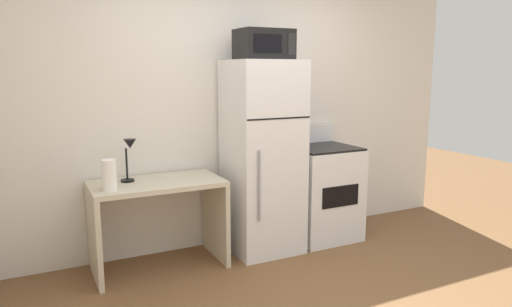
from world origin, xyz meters
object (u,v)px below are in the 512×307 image
object	(u,v)px
desk	(158,208)
microwave	(264,45)
desk_lamp	(129,153)
paper_towel_roll	(109,175)
refrigerator	(262,157)
oven_range	(322,192)

from	to	relation	value
desk	microwave	world-z (taller)	microwave
desk	desk_lamp	size ratio (longest dim) A/B	3.04
desk	paper_towel_roll	world-z (taller)	paper_towel_roll
desk_lamp	refrigerator	world-z (taller)	refrigerator
paper_towel_roll	oven_range	world-z (taller)	oven_range
paper_towel_roll	microwave	bearing A→B (deg)	4.34
paper_towel_roll	desk_lamp	bearing A→B (deg)	47.87
microwave	desk	bearing A→B (deg)	177.75
paper_towel_roll	oven_range	distance (m)	2.08
microwave	paper_towel_roll	bearing A→B (deg)	-175.66
microwave	oven_range	size ratio (longest dim) A/B	0.42
refrigerator	oven_range	distance (m)	0.78
desk	paper_towel_roll	bearing A→B (deg)	-160.29
desk	refrigerator	size ratio (longest dim) A/B	0.62
desk_lamp	microwave	size ratio (longest dim) A/B	0.77
desk	desk_lamp	world-z (taller)	desk_lamp
desk_lamp	oven_range	bearing A→B (deg)	-2.73
desk	paper_towel_roll	distance (m)	0.55
paper_towel_roll	microwave	xyz separation A→B (m)	(1.37, 0.10, 1.00)
desk_lamp	oven_range	distance (m)	1.91
refrigerator	microwave	xyz separation A→B (m)	(0.00, -0.02, 1.00)
desk_lamp	microwave	distance (m)	1.47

